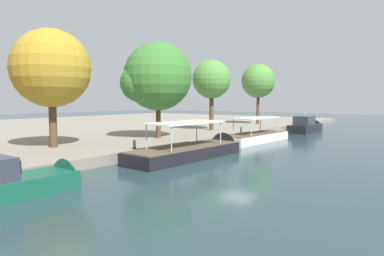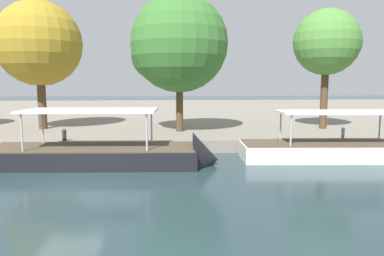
{
  "view_description": "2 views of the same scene",
  "coord_description": "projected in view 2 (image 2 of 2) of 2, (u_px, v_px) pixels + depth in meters",
  "views": [
    {
      "loc": [
        -22.94,
        -12.48,
        4.93
      ],
      "look_at": [
        5.79,
        8.51,
        2.06
      ],
      "focal_mm": 32.35,
      "sensor_mm": 36.0,
      "label": 1
    },
    {
      "loc": [
        4.07,
        -15.02,
        4.56
      ],
      "look_at": [
        5.61,
        5.36,
        1.98
      ],
      "focal_mm": 33.63,
      "sensor_mm": 36.0,
      "label": 2
    }
  ],
  "objects": [
    {
      "name": "ground_plane",
      "position": [
        69.0,
        192.0,
        15.12
      ],
      "size": [
        220.0,
        220.0,
        0.0
      ],
      "primitive_type": "plane",
      "color": "#23383D"
    },
    {
      "name": "tree_1",
      "position": [
        177.0,
        45.0,
        27.08
      ],
      "size": [
        7.43,
        7.36,
        10.35
      ],
      "color": "#4C3823",
      "rests_on": "dock_promenade"
    },
    {
      "name": "mooring_bollard_0",
      "position": [
        64.0,
        134.0,
        23.21
      ],
      "size": [
        0.29,
        0.29,
        0.79
      ],
      "color": "#2D2D33",
      "rests_on": "dock_promenade"
    },
    {
      "name": "tree_2",
      "position": [
        329.0,
        42.0,
        28.77
      ],
      "size": [
        5.24,
        5.24,
        9.57
      ],
      "color": "#4C3823",
      "rests_on": "dock_promenade"
    },
    {
      "name": "tour_boat_3",
      "position": [
        353.0,
        153.0,
        21.43
      ],
      "size": [
        12.65,
        3.6,
        3.92
      ],
      "rotation": [
        0.0,
        0.0,
        -0.06
      ],
      "color": "silver",
      "rests_on": "ground_plane"
    },
    {
      "name": "tree_4",
      "position": [
        38.0,
        42.0,
        28.75
      ],
      "size": [
        6.72,
        6.72,
        10.2
      ],
      "color": "#4C3823",
      "rests_on": "dock_promenade"
    },
    {
      "name": "mooring_bollard_1",
      "position": [
        343.0,
        132.0,
        24.41
      ],
      "size": [
        0.23,
        0.23,
        0.73
      ],
      "color": "#2D2D33",
      "rests_on": "dock_promenade"
    },
    {
      "name": "dock_promenade",
      "position": [
        136.0,
        113.0,
        50.04
      ],
      "size": [
        120.0,
        55.0,
        0.82
      ],
      "primitive_type": "cube",
      "color": "gray",
      "rests_on": "ground_plane"
    },
    {
      "name": "tour_boat_2",
      "position": [
        113.0,
        157.0,
        20.0
      ],
      "size": [
        12.98,
        4.02,
        4.33
      ],
      "rotation": [
        0.0,
        0.0,
        -0.06
      ],
      "color": "black",
      "rests_on": "ground_plane"
    }
  ]
}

